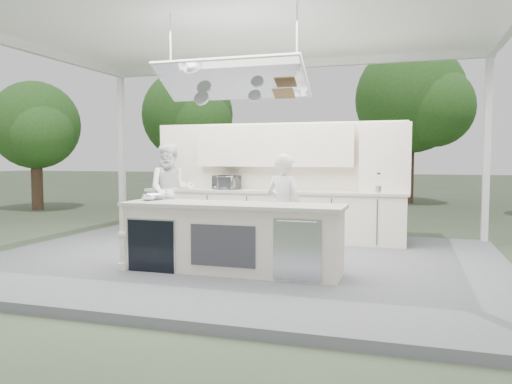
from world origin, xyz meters
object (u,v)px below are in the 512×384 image
(back_counter, at_px, (272,215))
(demo_island, at_px, (230,238))
(sous_chef, at_px, (171,190))
(head_chef, at_px, (284,209))

(back_counter, bearing_deg, demo_island, -86.37)
(back_counter, bearing_deg, sous_chef, -169.88)
(back_counter, relative_size, sous_chef, 2.74)
(back_counter, bearing_deg, head_chef, -69.64)
(demo_island, distance_m, back_counter, 2.82)
(demo_island, bearing_deg, head_chef, 54.71)
(head_chef, distance_m, sous_chef, 3.18)
(head_chef, bearing_deg, demo_island, 74.77)
(sous_chef, bearing_deg, back_counter, -11.83)
(sous_chef, bearing_deg, demo_island, -70.95)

